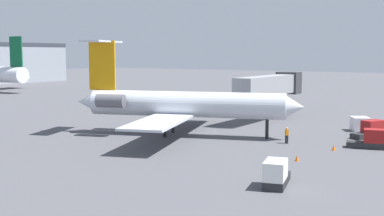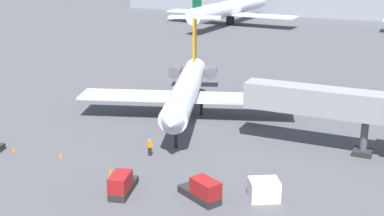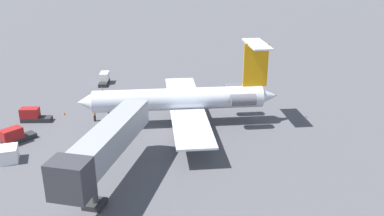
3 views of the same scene
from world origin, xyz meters
The scene contains 11 objects.
ground_plane centered at (0.00, 0.00, -0.05)m, with size 400.00×400.00×0.10m, color #4C4C51.
regional_jet centered at (-2.49, 1.04, 3.62)m, with size 25.40×25.59×10.67m.
jet_bridge centered at (15.40, -2.22, 4.78)m, with size 16.61×3.22×6.48m.
ground_crew_marshaller centered at (-0.61, -11.10, 0.86)m, with size 0.47×0.46×1.69m.
baggage_tug_lead centered at (-16.65, -16.98, 0.84)m, with size 4.23×2.39×1.90m.
baggage_tug_trailing centered at (7.77, -17.43, 0.84)m, with size 4.20×3.08×1.90m.
baggage_tug_spare centered at (1.40, -19.19, 0.84)m, with size 2.37×4.22×1.90m.
cargo_container_uld centered at (12.06, -15.17, 0.83)m, with size 2.97×2.81×1.66m.
traffic_cone_near centered at (-13.15, -15.93, 0.28)m, with size 0.36×0.36×0.55m.
traffic_cone_mid centered at (-8.03, -15.15, 0.28)m, with size 0.36×0.36×0.55m.
traffic_cone_far centered at (-1.64, -16.32, 0.28)m, with size 0.36×0.36×0.55m.
Camera 3 is at (46.65, 13.57, 21.59)m, focal length 38.52 mm.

